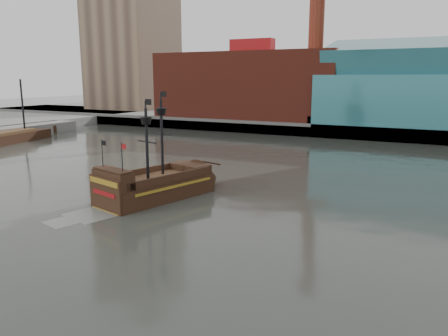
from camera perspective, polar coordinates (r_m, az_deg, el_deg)
The scene contains 6 objects.
ground at distance 30.69m, azimuth -12.84°, elevation -10.57°, with size 400.00×400.00×0.00m, color #2C2F29.
promenade_far at distance 115.58m, azimuth 17.74°, elevation 5.97°, with size 220.00×60.00×2.00m, color slate.
seawall at distance 86.72m, azimuth 14.50°, elevation 4.61°, with size 220.00×1.00×2.60m, color #4C4C49.
skyline at distance 107.79m, azimuth 20.73°, elevation 17.97°, with size 149.00×45.00×62.00m.
pirate_ship at distance 42.72m, azimuth -9.01°, elevation -2.65°, with size 8.03×15.26×10.95m.
docked_vessel at distance 86.82m, azimuth -26.53°, elevation 3.42°, with size 7.50×19.17×12.73m.
Camera 1 is at (18.52, -21.61, 11.49)m, focal length 35.00 mm.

